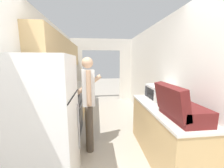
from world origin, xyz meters
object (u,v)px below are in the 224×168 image
object	(u,v)px
range_oven	(67,113)
book_stack	(168,103)
suitcase	(179,107)
microwave	(159,93)
knife	(71,89)
refrigerator	(44,127)
person	(88,101)

from	to	relation	value
range_oven	book_stack	distance (m)	2.17
book_stack	suitcase	bearing A→B (deg)	-103.17
microwave	knife	world-z (taller)	microwave
range_oven	microwave	world-z (taller)	microwave
book_stack	knife	bearing A→B (deg)	138.15
microwave	knife	xyz separation A→B (m)	(-1.87, 1.23, -0.13)
refrigerator	person	distance (m)	0.93
microwave	range_oven	bearing A→B (deg)	161.50
refrigerator	book_stack	world-z (taller)	refrigerator
knife	microwave	bearing A→B (deg)	-37.19
suitcase	knife	world-z (taller)	suitcase
refrigerator	knife	distance (m)	2.07
refrigerator	range_oven	xyz separation A→B (m)	(-0.05, 1.47, -0.40)
suitcase	book_stack	distance (m)	0.50
refrigerator	book_stack	bearing A→B (deg)	13.56
refrigerator	microwave	distance (m)	2.02
range_oven	person	world-z (taller)	person
suitcase	book_stack	world-z (taller)	suitcase
knife	person	bearing A→B (deg)	-71.53
microwave	book_stack	xyz separation A→B (m)	(-0.04, -0.41, -0.08)
refrigerator	range_oven	distance (m)	1.52
microwave	refrigerator	bearing A→B (deg)	-155.34
range_oven	knife	distance (m)	0.75
range_oven	book_stack	size ratio (longest dim) A/B	3.68
microwave	knife	size ratio (longest dim) A/B	1.64
refrigerator	person	world-z (taller)	refrigerator
person	book_stack	size ratio (longest dim) A/B	6.07
refrigerator	suitcase	distance (m)	1.69
suitcase	microwave	world-z (taller)	suitcase
person	microwave	world-z (taller)	person
range_oven	suitcase	distance (m)	2.37
person	knife	world-z (taller)	person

